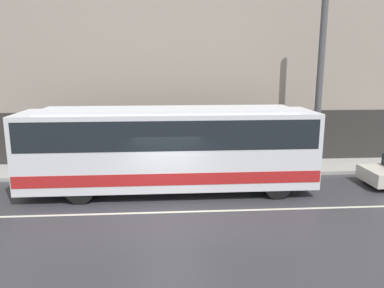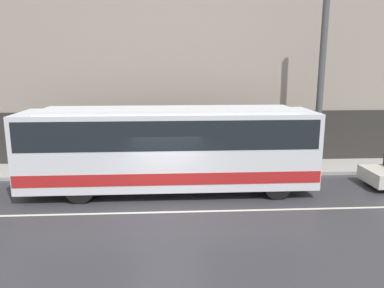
{
  "view_description": "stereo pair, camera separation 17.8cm",
  "coord_description": "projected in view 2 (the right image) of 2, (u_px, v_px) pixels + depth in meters",
  "views": [
    {
      "loc": [
        -0.05,
        -12.25,
        5.04
      ],
      "look_at": [
        0.99,
        2.22,
        1.95
      ],
      "focal_mm": 35.0,
      "sensor_mm": 36.0,
      "label": 1
    },
    {
      "loc": [
        0.13,
        -12.26,
        5.04
      ],
      "look_at": [
        0.99,
        2.22,
        1.95
      ],
      "focal_mm": 35.0,
      "sensor_mm": 36.0,
      "label": 2
    }
  ],
  "objects": [
    {
      "name": "transit_bus",
      "position": [
        169.0,
        145.0,
        14.79
      ],
      "size": [
        11.42,
        2.61,
        3.37
      ],
      "color": "silver",
      "rests_on": "ground_plane"
    },
    {
      "name": "pedestrian_waiting",
      "position": [
        93.0,
        151.0,
        18.17
      ],
      "size": [
        0.36,
        0.36,
        1.65
      ],
      "color": "#1E5933",
      "rests_on": "sidewalk"
    },
    {
      "name": "building_facade",
      "position": [
        167.0,
        60.0,
        18.33
      ],
      "size": [
        60.0,
        0.35,
        10.92
      ],
      "color": "gray",
      "rests_on": "ground_plane"
    },
    {
      "name": "ground_plane",
      "position": [
        167.0,
        212.0,
        13.02
      ],
      "size": [
        60.0,
        60.0,
        0.0
      ],
      "primitive_type": "plane",
      "color": "#333338"
    },
    {
      "name": "utility_pole_near",
      "position": [
        321.0,
        82.0,
        16.84
      ],
      "size": [
        0.29,
        0.29,
        8.21
      ],
      "color": "#4C4C4F",
      "rests_on": "sidewalk"
    },
    {
      "name": "lane_stripe",
      "position": [
        167.0,
        212.0,
        13.01
      ],
      "size": [
        54.0,
        0.14,
        0.01
      ],
      "color": "beige",
      "rests_on": "ground_plane"
    },
    {
      "name": "sidewalk",
      "position": [
        168.0,
        169.0,
        18.09
      ],
      "size": [
        60.0,
        2.43,
        0.16
      ],
      "color": "#A09E99",
      "rests_on": "ground_plane"
    }
  ]
}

